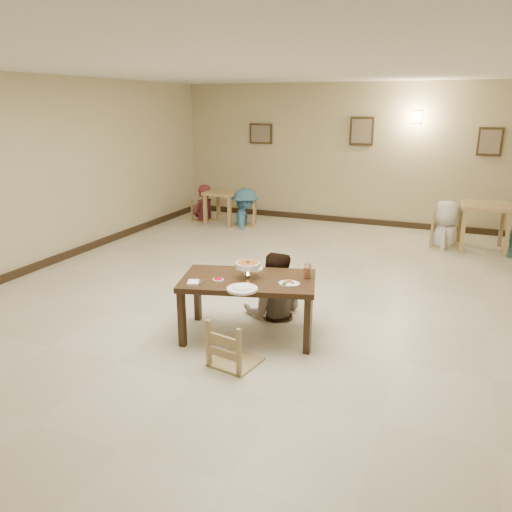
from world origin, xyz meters
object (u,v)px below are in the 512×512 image
at_px(curry_warmer, 248,265).
at_px(bg_table_right, 485,212).
at_px(drink_glass, 307,272).
at_px(main_diner, 275,252).
at_px(chair_far, 278,280).
at_px(bg_chair_ll, 203,201).
at_px(bg_table_left, 223,197).
at_px(bg_diner_c, 449,201).
at_px(bg_diner_b, 245,188).
at_px(chair_near, 235,321).
at_px(bg_chair_rl, 447,218).
at_px(main_table, 248,285).
at_px(bg_diner_a, 203,185).
at_px(bg_chair_lr, 245,204).

relative_size(curry_warmer, bg_table_right, 0.34).
height_order(curry_warmer, drink_glass, curry_warmer).
bearing_deg(curry_warmer, main_diner, 83.50).
bearing_deg(chair_far, bg_chair_ll, 119.15).
bearing_deg(bg_table_left, chair_far, -56.20).
bearing_deg(curry_warmer, bg_diner_c, 68.64).
bearing_deg(bg_diner_c, curry_warmer, -20.09).
relative_size(curry_warmer, bg_diner_b, 0.19).
height_order(chair_far, main_diner, main_diner).
height_order(chair_near, main_diner, main_diner).
bearing_deg(bg_table_left, bg_chair_ll, 175.43).
relative_size(chair_near, bg_table_right, 1.06).
distance_m(chair_near, curry_warmer, 0.77).
bearing_deg(bg_table_left, bg_chair_rl, -0.98).
distance_m(bg_chair_ll, bg_diner_b, 1.14).
xyz_separation_m(curry_warmer, bg_table_right, (2.53, 4.86, -0.14)).
xyz_separation_m(main_table, curry_warmer, (-0.02, 0.02, 0.22)).
relative_size(bg_diner_a, bg_diner_b, 1.01).
distance_m(main_table, curry_warmer, 0.23).
relative_size(drink_glass, bg_table_left, 0.22).
relative_size(bg_table_left, bg_diner_c, 0.43).
bearing_deg(bg_diner_b, drink_glass, -174.25).
height_order(chair_near, curry_warmer, chair_near).
distance_m(bg_table_right, bg_diner_c, 0.65).
distance_m(chair_far, bg_table_right, 4.80).
relative_size(main_table, bg_chair_rl, 1.52).
height_order(drink_glass, bg_diner_a, bg_diner_a).
xyz_separation_m(main_diner, bg_chair_lr, (-2.27, 4.27, -0.33)).
height_order(bg_chair_lr, bg_diner_a, bg_diner_a).
xyz_separation_m(main_diner, bg_table_right, (2.46, 4.21, -0.12)).
relative_size(chair_near, bg_diner_c, 0.55).
distance_m(main_table, bg_chair_lr, 5.42).
bearing_deg(bg_chair_lr, main_table, 6.35).
height_order(drink_glass, bg_chair_rl, bg_chair_rl).
distance_m(bg_chair_rl, bg_diner_a, 5.18).
xyz_separation_m(bg_table_right, bg_chair_ll, (-5.80, 0.14, -0.25)).
bearing_deg(drink_glass, bg_diner_b, 120.98).
height_order(chair_near, bg_diner_c, bg_diner_c).
height_order(main_table, chair_near, chair_near).
xyz_separation_m(main_table, main_diner, (0.06, 0.68, 0.20)).
relative_size(curry_warmer, drink_glass, 1.93).
height_order(bg_chair_rl, bg_diner_c, bg_diner_c).
bearing_deg(bg_diner_b, bg_chair_ll, 60.69).
bearing_deg(curry_warmer, bg_table_right, 62.46).
distance_m(bg_table_left, bg_chair_lr, 0.54).
distance_m(bg_chair_ll, bg_diner_a, 0.38).
relative_size(drink_glass, bg_chair_ll, 0.18).
height_order(main_table, chair_far, chair_far).
height_order(bg_table_right, bg_chair_ll, bg_chair_ll).
xyz_separation_m(chair_far, drink_glass, (0.52, -0.49, 0.32)).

